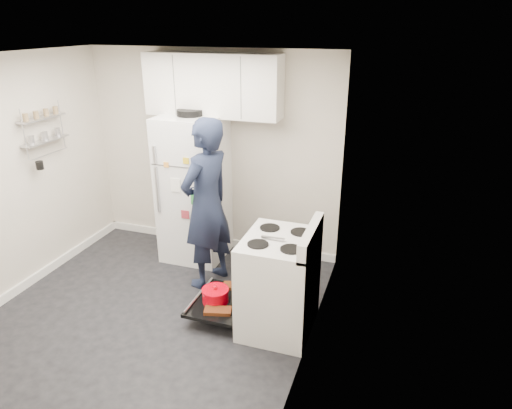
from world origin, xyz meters
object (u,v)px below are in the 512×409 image
(open_oven_door, at_px, (219,299))
(electric_range, at_px, (278,284))
(refrigerator, at_px, (194,188))
(person, at_px, (206,205))

(open_oven_door, bearing_deg, electric_range, 0.85)
(electric_range, bearing_deg, refrigerator, 141.44)
(electric_range, height_order, refrigerator, refrigerator)
(open_oven_door, height_order, person, person)
(person, bearing_deg, electric_range, 78.18)
(electric_range, bearing_deg, open_oven_door, -179.15)
(electric_range, distance_m, person, 1.21)
(electric_range, bearing_deg, person, 150.24)
(electric_range, xyz_separation_m, refrigerator, (-1.38, 1.10, 0.43))
(refrigerator, bearing_deg, person, -52.85)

